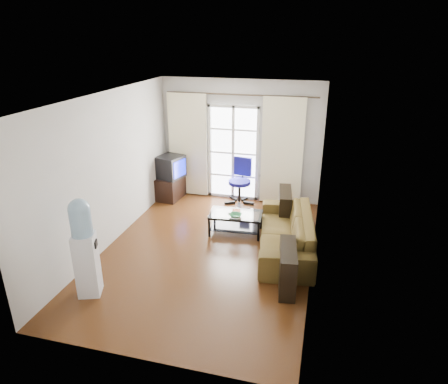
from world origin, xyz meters
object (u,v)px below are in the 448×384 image
object	(u,v)px
coffee_table	(236,220)
tv_stand	(171,188)
sofa	(286,232)
crt_tv	(170,167)
task_chair	(240,190)
water_cooler	(84,246)

from	to	relation	value
coffee_table	tv_stand	xyz separation A→B (m)	(-1.85, 1.31, -0.00)
coffee_table	tv_stand	bearing A→B (deg)	144.74
sofa	crt_tv	distance (m)	3.34
task_chair	water_cooler	distance (m)	4.15
coffee_table	sofa	bearing A→B (deg)	-20.61
crt_tv	sofa	bearing A→B (deg)	-15.33
coffee_table	water_cooler	bearing A→B (deg)	-124.18
tv_stand	water_cooler	distance (m)	3.78
sofa	task_chair	xyz separation A→B (m)	(-1.24, 1.83, -0.03)
coffee_table	task_chair	world-z (taller)	task_chair
crt_tv	task_chair	size ratio (longest dim) A/B	0.65
tv_stand	water_cooler	xyz separation A→B (m)	(0.21, -3.73, 0.54)
coffee_table	water_cooler	size ratio (longest dim) A/B	0.68
sofa	coffee_table	xyz separation A→B (m)	(-1.00, 0.37, -0.07)
tv_stand	crt_tv	distance (m)	0.51
coffee_table	task_chair	distance (m)	1.47
tv_stand	task_chair	size ratio (longest dim) A/B	0.69
sofa	task_chair	world-z (taller)	task_chair
crt_tv	water_cooler	bearing A→B (deg)	-71.49
coffee_table	crt_tv	distance (m)	2.33
coffee_table	task_chair	bearing A→B (deg)	99.48
sofa	crt_tv	size ratio (longest dim) A/B	3.58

